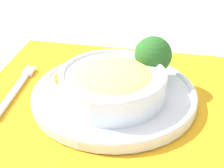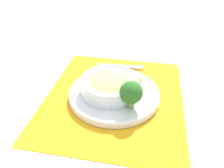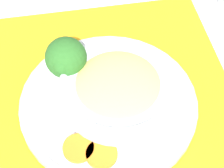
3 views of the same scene
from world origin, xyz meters
The scene contains 7 objects.
ground_plane centered at (0.00, 0.00, 0.00)m, with size 4.00×4.00×0.00m, color white.
placemat centered at (0.00, 0.00, 0.00)m, with size 0.51×0.45×0.00m.
plate centered at (0.00, 0.00, 0.02)m, with size 0.30×0.30×0.02m.
bowl centered at (0.00, -0.02, 0.05)m, with size 0.19×0.19×0.06m.
broccoli_floret centered at (0.06, 0.06, 0.07)m, with size 0.07×0.07×0.09m.
carrot_slice_near centered at (-0.08, 0.06, 0.02)m, with size 0.05×0.05×0.01m.
carrot_slice_middle centered at (-0.10, 0.03, 0.02)m, with size 0.05×0.05×0.01m.
Camera 3 is at (-0.35, 0.06, 0.53)m, focal length 60.00 mm.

